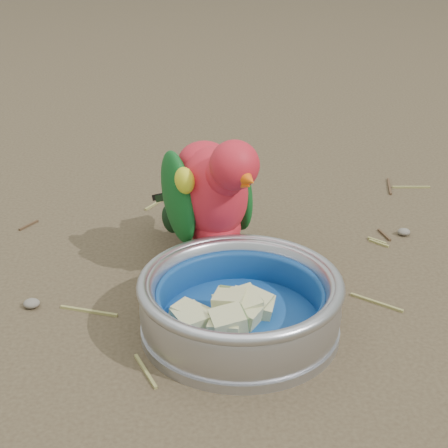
{
  "coord_description": "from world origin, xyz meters",
  "views": [
    {
      "loc": [
        0.01,
        -0.51,
        0.4
      ],
      "look_at": [
        0.06,
        0.16,
        0.08
      ],
      "focal_mm": 55.0,
      "sensor_mm": 36.0,
      "label": 1
    }
  ],
  "objects": [
    {
      "name": "ground",
      "position": [
        0.0,
        0.0,
        0.0
      ],
      "size": [
        60.0,
        60.0,
        0.0
      ],
      "primitive_type": "plane",
      "color": "#4C3E2B"
    },
    {
      "name": "food_bowl",
      "position": [
        0.07,
        0.07,
        0.01
      ],
      "size": [
        0.2,
        0.2,
        0.02
      ],
      "primitive_type": "cylinder",
      "color": "#B2B2BA",
      "rests_on": "ground"
    },
    {
      "name": "bowl_wall",
      "position": [
        0.07,
        0.07,
        0.04
      ],
      "size": [
        0.2,
        0.2,
        0.04
      ],
      "primitive_type": null,
      "color": "#B2B2BA",
      "rests_on": "food_bowl"
    },
    {
      "name": "fruit_wedges",
      "position": [
        0.07,
        0.07,
        0.03
      ],
      "size": [
        0.12,
        0.12,
        0.03
      ],
      "primitive_type": null,
      "color": "#C4C387",
      "rests_on": "food_bowl"
    },
    {
      "name": "lory_parrot",
      "position": [
        0.05,
        0.2,
        0.08
      ],
      "size": [
        0.17,
        0.23,
        0.17
      ],
      "primitive_type": null,
      "rotation": [
        0.0,
        0.0,
        -2.73
      ],
      "color": "red",
      "rests_on": "ground"
    },
    {
      "name": "ground_debris",
      "position": [
        -0.03,
        0.02,
        0.0
      ],
      "size": [
        0.9,
        0.8,
        0.01
      ],
      "primitive_type": null,
      "color": "olive",
      "rests_on": "ground"
    }
  ]
}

